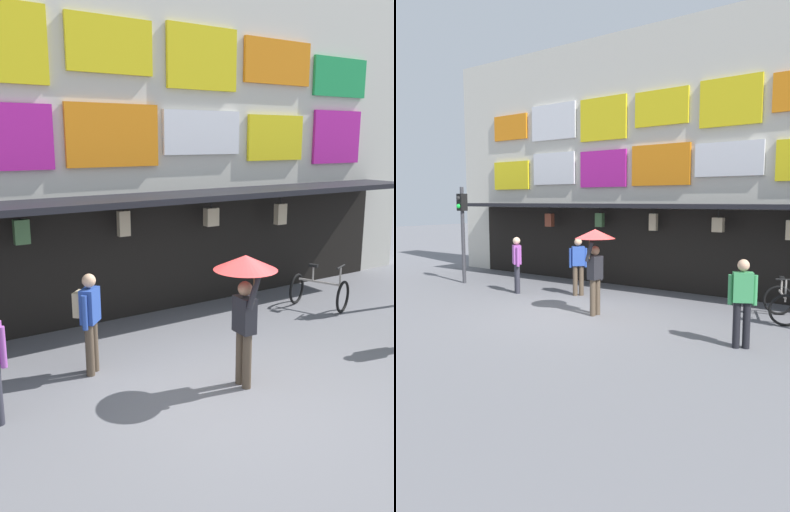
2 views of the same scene
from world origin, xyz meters
TOP-DOWN VIEW (x-y plane):
  - ground_plane at (0.00, 0.00)m, footprint 80.00×80.00m
  - shopfront at (0.00, 4.57)m, footprint 18.00×2.60m
  - traffic_light_near at (-5.88, 1.21)m, footprint 0.30×0.34m
  - bicycle_parked at (4.13, 2.19)m, footprint 1.10×1.35m
  - pedestrian_in_black at (-3.18, 1.00)m, footprint 0.44×0.39m
  - pedestrian_with_umbrella at (0.35, 0.08)m, footprint 0.96×0.96m
  - pedestrian_in_purple at (4.07, -0.43)m, footprint 0.48×0.36m
  - pedestrian_in_white at (-1.48, 1.78)m, footprint 0.47×0.47m

SIDE VIEW (x-z plane):
  - ground_plane at x=0.00m, z-range 0.00..0.00m
  - bicycle_parked at x=4.13m, z-range -0.13..0.92m
  - pedestrian_in_black at x=-3.18m, z-range 0.11..1.79m
  - pedestrian_in_purple at x=4.07m, z-range 0.11..1.79m
  - pedestrian_in_white at x=-1.48m, z-range 0.14..1.82m
  - pedestrian_with_umbrella at x=0.35m, z-range 0.60..2.68m
  - traffic_light_near at x=-5.88m, z-range 0.54..3.74m
  - shopfront at x=0.00m, z-range -0.04..7.96m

